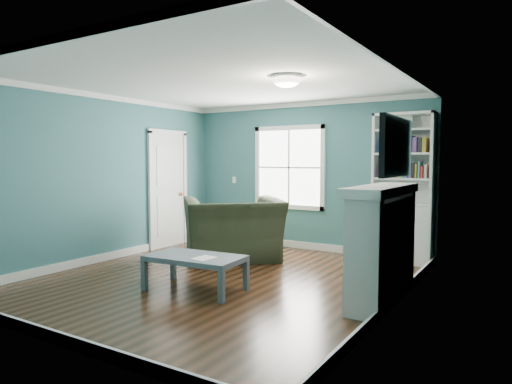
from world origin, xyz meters
The scene contains 13 objects.
floor centered at (0.00, 0.00, 0.00)m, with size 5.00×5.00×0.00m, color black.
room_walls centered at (0.00, 0.00, 1.58)m, with size 5.00×5.00×5.00m.
trim centered at (0.00, 0.00, 1.24)m, with size 4.50×5.00×2.60m.
window centered at (-0.30, 2.49, 1.45)m, with size 1.40×0.06×1.50m.
bookshelf centered at (1.77, 2.30, 0.92)m, with size 0.90×0.35×2.31m.
fireplace centered at (2.08, 0.20, 0.64)m, with size 0.44×1.58×1.30m.
tv centered at (2.20, 0.20, 1.72)m, with size 0.06×1.10×0.65m, color black.
door centered at (-2.22, 1.40, 1.07)m, with size 0.12×0.98×2.17m.
ceiling_fixture centered at (0.90, 0.10, 2.55)m, with size 0.38×0.38×0.15m.
light_switch centered at (-1.50, 2.48, 1.20)m, with size 0.08×0.01×0.12m, color white.
recliner centered at (-0.59, 1.11, 0.65)m, with size 1.50×0.97×1.31m, color black.
coffee_table centered at (0.01, -0.56, 0.37)m, with size 1.21×0.72×0.42m.
paper_sheet centered at (0.19, -0.62, 0.43)m, with size 0.21×0.27×0.00m, color white.
Camera 1 is at (3.51, -4.83, 1.58)m, focal length 32.00 mm.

